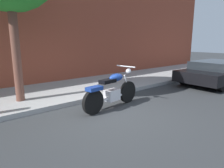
{
  "coord_description": "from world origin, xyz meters",
  "views": [
    {
      "loc": [
        -3.25,
        -3.89,
        1.93
      ],
      "look_at": [
        0.4,
        0.44,
        0.71
      ],
      "focal_mm": 32.69,
      "sensor_mm": 36.0,
      "label": 1
    }
  ],
  "objects": [
    {
      "name": "motorcycle",
      "position": [
        0.4,
        0.45,
        0.49
      ],
      "size": [
        2.14,
        0.7,
        1.17
      ],
      "color": "black",
      "rests_on": "ground"
    },
    {
      "name": "sidewalk",
      "position": [
        0.0,
        2.95,
        0.07
      ],
      "size": [
        24.12,
        3.22,
        0.14
      ],
      "primitive_type": "cube",
      "color": "#9D9D9D",
      "rests_on": "ground"
    },
    {
      "name": "parked_car_black",
      "position": [
        6.17,
        -0.05,
        0.55
      ],
      "size": [
        4.2,
        2.02,
        1.03
      ],
      "color": "black",
      "rests_on": "ground"
    },
    {
      "name": "ground_plane",
      "position": [
        0.0,
        0.0,
        0.0
      ],
      "size": [
        60.0,
        60.0,
        0.0
      ],
      "primitive_type": "plane",
      "color": "#303335"
    }
  ]
}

